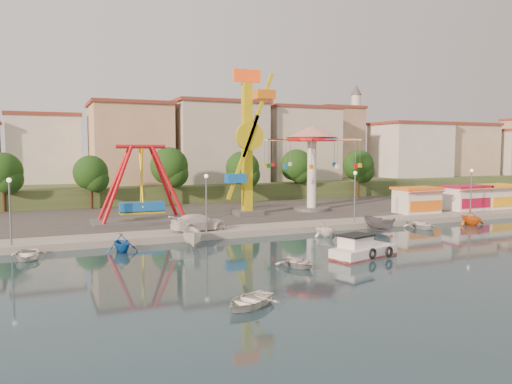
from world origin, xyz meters
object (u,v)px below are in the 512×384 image
cabin_motorboat (362,251)px  van (199,222)px  kamikaze_tower (249,145)px  rowboat_a (297,262)px  pirate_ship_ride (142,186)px  wave_swinger (312,149)px

cabin_motorboat → van: (-8.64, 13.39, 0.86)m
kamikaze_tower → rowboat_a: kamikaze_tower is taller
pirate_ship_ride → rowboat_a: size_ratio=3.19×
wave_swinger → van: (-17.23, -9.47, -6.82)m
kamikaze_tower → van: kamikaze_tower is taller
pirate_ship_ride → wave_swinger: wave_swinger is taller
pirate_ship_ride → cabin_motorboat: bearing=-59.3°
wave_swinger → van: 20.81m
pirate_ship_ride → van: bearing=-63.2°
kamikaze_tower → cabin_motorboat: bearing=-89.7°
cabin_motorboat → wave_swinger: bearing=52.6°
cabin_motorboat → rowboat_a: (-5.84, -0.74, -0.19)m
kamikaze_tower → van: size_ratio=3.10×
van → pirate_ship_ride: bearing=13.8°
wave_swinger → cabin_motorboat: size_ratio=1.98×
pirate_ship_ride → kamikaze_tower: size_ratio=0.61×
pirate_ship_ride → rowboat_a: bearing=-73.0°
van → kamikaze_tower: bearing=-58.3°
rowboat_a → van: bearing=87.3°
pirate_ship_ride → cabin_motorboat: 24.71m
pirate_ship_ride → wave_swinger: size_ratio=0.86×
kamikaze_tower → van: (-8.52, -8.46, -7.20)m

